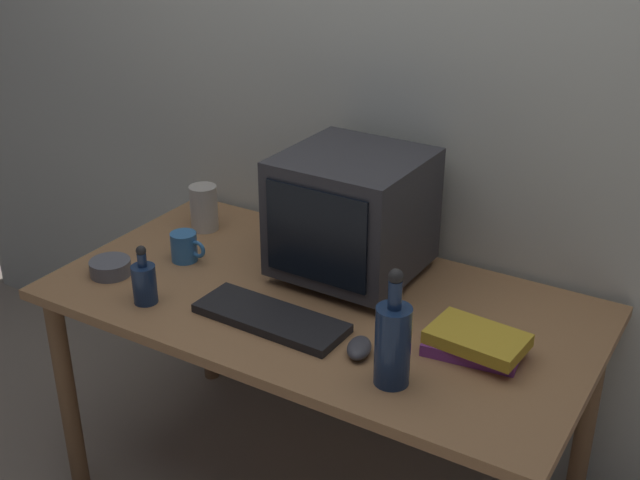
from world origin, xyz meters
TOP-DOWN VIEW (x-y plane):
  - back_wall at (0.00, 0.46)m, footprint 4.00×0.08m
  - desk at (0.00, 0.00)m, footprint 1.52×0.81m
  - crt_monitor at (0.01, 0.17)m, footprint 0.39×0.39m
  - keyboard at (-0.05, -0.18)m, footprint 0.42×0.16m
  - computer_mouse at (0.23, -0.19)m, footprint 0.09×0.11m
  - bottle_tall at (0.35, -0.25)m, footprint 0.08×0.08m
  - bottle_short at (-0.40, -0.27)m, footprint 0.07×0.07m
  - book_stack at (0.47, -0.04)m, footprint 0.26×0.17m
  - mug at (-0.47, -0.01)m, footprint 0.12×0.08m
  - cd_spindle at (-0.60, -0.20)m, footprint 0.12×0.12m
  - metal_canister at (-0.56, 0.20)m, footprint 0.09×0.09m

SIDE VIEW (x-z plane):
  - desk at x=0.00m, z-range 0.28..1.00m
  - keyboard at x=-0.05m, z-range 0.72..0.74m
  - computer_mouse at x=0.23m, z-range 0.72..0.76m
  - cd_spindle at x=-0.60m, z-range 0.72..0.76m
  - book_stack at x=0.47m, z-range 0.72..0.79m
  - mug at x=-0.47m, z-range 0.72..0.81m
  - bottle_short at x=-0.40m, z-range 0.70..0.87m
  - metal_canister at x=-0.56m, z-range 0.72..0.87m
  - bottle_tall at x=0.35m, z-range 0.68..0.98m
  - crt_monitor at x=0.01m, z-range 0.73..1.10m
  - back_wall at x=0.00m, z-range 0.00..2.50m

